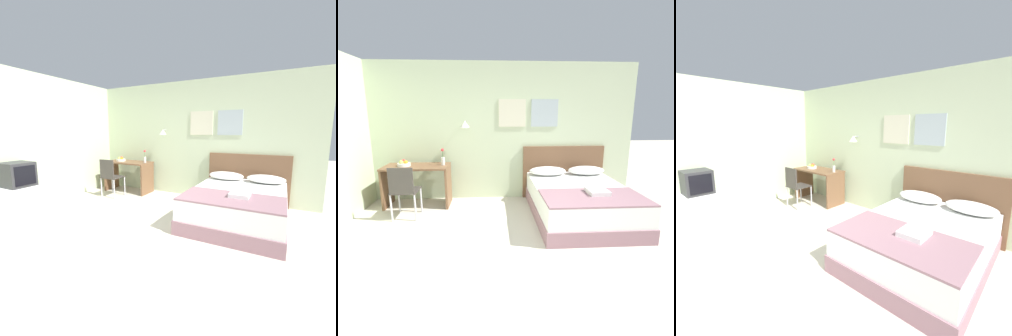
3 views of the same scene
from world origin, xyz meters
TOP-DOWN VIEW (x-y plane):
  - ground_plane at (0.00, 0.00)m, footprint 24.00×24.00m
  - wall_back at (0.01, 2.78)m, footprint 5.53×0.31m
  - bed at (1.39, 1.67)m, footprint 1.51×2.04m
  - headboard at (1.39, 2.72)m, footprint 1.63×0.06m
  - pillow_left at (1.01, 2.44)m, footprint 0.70×0.41m
  - pillow_right at (1.77, 2.44)m, footprint 0.70×0.41m
  - throw_blanket at (1.39, 1.08)m, footprint 1.47×0.81m
  - folded_towel_near_foot at (1.49, 1.22)m, footprint 0.29×0.33m
  - desk at (-1.44, 2.38)m, footprint 1.17×0.59m
  - desk_chair at (-1.49, 1.75)m, footprint 0.42×0.42m
  - fruit_bowl at (-1.66, 2.36)m, footprint 0.23×0.23m
  - flower_vase at (-0.96, 2.41)m, footprint 0.07×0.07m
  - tv_stand at (-2.11, 0.09)m, footprint 0.47×0.64m
  - television at (-2.11, 0.09)m, footprint 0.46×0.44m

SIDE VIEW (x-z plane):
  - ground_plane at x=0.00m, z-range 0.00..0.00m
  - bed at x=1.39m, z-range 0.00..0.53m
  - tv_stand at x=-2.11m, z-range 0.00..0.56m
  - headboard at x=1.39m, z-range 0.00..1.05m
  - desk_chair at x=-1.49m, z-range 0.08..0.97m
  - desk at x=-1.44m, z-range 0.15..0.91m
  - throw_blanket at x=1.39m, z-range 0.54..0.56m
  - folded_towel_near_foot at x=1.49m, z-range 0.56..0.62m
  - pillow_left at x=1.01m, z-range 0.54..0.70m
  - pillow_right at x=1.77m, z-range 0.54..0.70m
  - television at x=-2.11m, z-range 0.56..0.99m
  - fruit_bowl at x=-1.66m, z-range 0.75..0.87m
  - flower_vase at x=-0.96m, z-range 0.73..1.04m
  - wall_back at x=0.01m, z-range 0.01..2.66m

